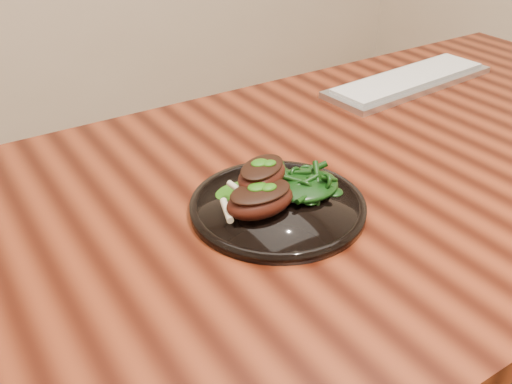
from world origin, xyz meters
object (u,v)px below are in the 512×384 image
plate (278,206)px  keyboard (409,81)px  desk (355,207)px  greens_heap (304,181)px  lamb_chop_front (260,199)px

plate → keyboard: size_ratio=0.59×
desk → keyboard: keyboard is taller
desk → plate: plate is taller
keyboard → desk: bearing=-147.1°
desk → greens_heap: 0.19m
keyboard → greens_heap: bearing=-152.2°
lamb_chop_front → greens_heap: lamb_chop_front is taller
plate → keyboard: (0.53, 0.26, 0.00)m
desk → keyboard: 0.41m
desk → lamb_chop_front: 0.26m
desk → lamb_chop_front: lamb_chop_front is taller
lamb_chop_front → plate: bearing=13.5°
lamb_chop_front → desk: bearing=11.8°
lamb_chop_front → keyboard: (0.56, 0.27, -0.03)m
desk → greens_heap: size_ratio=15.15×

